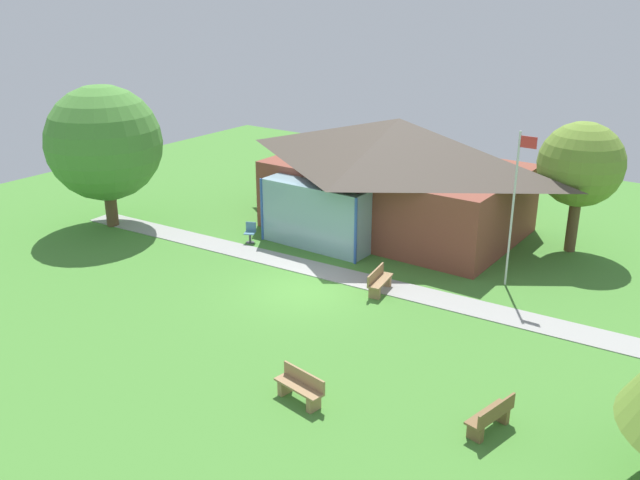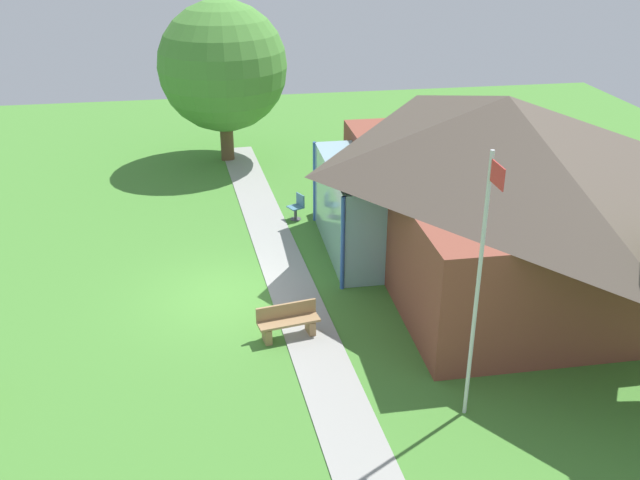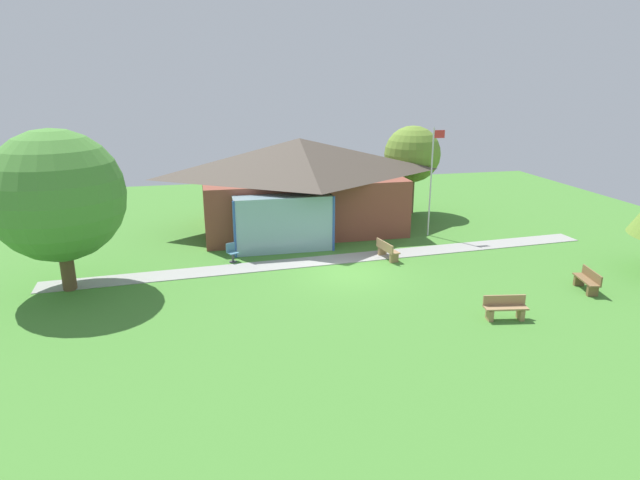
% 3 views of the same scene
% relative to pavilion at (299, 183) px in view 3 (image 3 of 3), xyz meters
% --- Properties ---
extents(ground_plane, '(44.00, 44.00, 0.00)m').
position_rel_pavilion_xyz_m(ground_plane, '(0.74, -7.56, -2.57)').
color(ground_plane, '#478433').
extents(pavilion, '(11.50, 8.52, 4.96)m').
position_rel_pavilion_xyz_m(pavilion, '(0.00, 0.00, 0.00)').
color(pavilion, brown).
rests_on(pavilion, ground_plane).
extents(footpath, '(25.67, 2.88, 0.03)m').
position_rel_pavilion_xyz_m(footpath, '(0.74, -5.78, -2.55)').
color(footpath, '#999993').
rests_on(footpath, ground_plane).
extents(flagpole, '(0.64, 0.08, 5.68)m').
position_rel_pavilion_xyz_m(flagpole, '(6.46, -2.93, 0.56)').
color(flagpole, silver).
rests_on(flagpole, ground_plane).
extents(bench_front_right, '(1.55, 0.68, 0.84)m').
position_rel_pavilion_xyz_m(bench_front_right, '(4.81, -13.27, -2.17)').
color(bench_front_right, '#9E7A51').
rests_on(bench_front_right, ground_plane).
extents(bench_lawn_far_right, '(0.74, 1.56, 0.84)m').
position_rel_pavilion_xyz_m(bench_lawn_far_right, '(9.40, -11.61, -2.17)').
color(bench_lawn_far_right, brown).
rests_on(bench_lawn_far_right, ground_plane).
extents(bench_rear_near_path, '(0.69, 1.55, 0.84)m').
position_rel_pavilion_xyz_m(bench_rear_near_path, '(2.98, -6.18, -2.17)').
color(bench_rear_near_path, '#9E7A51').
rests_on(bench_rear_near_path, ground_plane).
extents(patio_chair_west, '(0.59, 0.59, 0.86)m').
position_rel_pavilion_xyz_m(patio_chair_west, '(-4.08, -5.00, -2.15)').
color(patio_chair_west, teal).
rests_on(patio_chair_west, ground_plane).
extents(tree_west_hedge, '(5.05, 5.05, 6.34)m').
position_rel_pavilion_xyz_m(tree_west_hedge, '(-10.62, -6.99, 1.23)').
color(tree_west_hedge, brown).
rests_on(tree_west_hedge, ground_plane).
extents(tree_behind_pavilion_right, '(3.38, 3.38, 5.34)m').
position_rel_pavilion_xyz_m(tree_behind_pavilion_right, '(7.30, 1.91, 1.05)').
color(tree_behind_pavilion_right, brown).
rests_on(tree_behind_pavilion_right, ground_plane).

